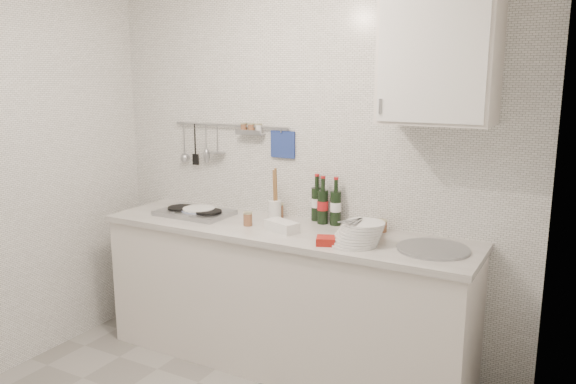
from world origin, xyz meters
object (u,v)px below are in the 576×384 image
object	(u,v)px
wall_cabinet	(440,59)
utensil_crock	(275,207)
plate_stack_sink	(358,234)
wine_bottles	(325,200)
plate_stack_hob	(197,211)

from	to	relation	value
wall_cabinet	utensil_crock	world-z (taller)	wall_cabinet
plate_stack_sink	wine_bottles	distance (m)	0.51
wall_cabinet	wine_bottles	distance (m)	1.14
plate_stack_sink	utensil_crock	distance (m)	0.75
plate_stack_sink	utensil_crock	xyz separation A→B (m)	(-0.70, 0.26, 0.02)
plate_stack_hob	plate_stack_sink	bearing A→B (deg)	-5.23
wall_cabinet	utensil_crock	size ratio (longest dim) A/B	1.99
plate_stack_sink	plate_stack_hob	bearing A→B (deg)	174.77
wine_bottles	utensil_crock	size ratio (longest dim) A/B	0.88
wall_cabinet	plate_stack_hob	world-z (taller)	wall_cabinet
plate_stack_sink	utensil_crock	world-z (taller)	utensil_crock
plate_stack_hob	utensil_crock	xyz separation A→B (m)	(0.54, 0.14, 0.06)
plate_stack_hob	plate_stack_sink	world-z (taller)	plate_stack_sink
plate_stack_sink	wine_bottles	xyz separation A→B (m)	(-0.37, 0.34, 0.09)
plate_stack_hob	utensil_crock	size ratio (longest dim) A/B	0.69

